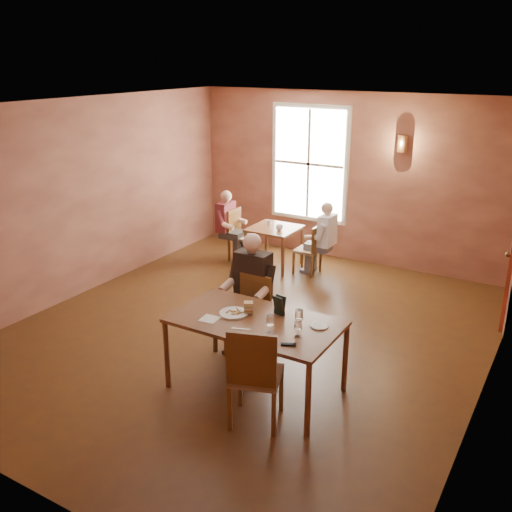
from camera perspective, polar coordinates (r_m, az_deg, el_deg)
The scene contains 29 objects.
ground at distance 7.83m, azimuth -0.75°, elevation -7.69°, with size 6.00×7.00×0.01m, color brown.
wall_back at distance 10.33m, azimuth 9.45°, elevation 7.62°, with size 6.00×0.04×3.00m, color brown.
wall_front at distance 4.84m, azimuth -23.11°, elevation -7.54°, with size 6.00×0.04×3.00m, color brown.
wall_left at distance 9.14m, azimuth -17.15°, elevation 5.49°, with size 0.04×7.00×3.00m, color brown.
wall_right at distance 6.32m, azimuth 23.10°, elevation -1.28°, with size 0.04×7.00×3.00m, color brown.
ceiling at distance 6.99m, azimuth -0.86°, elevation 14.77°, with size 6.00×7.00×0.04m, color white.
window at distance 10.55m, azimuth 5.32°, elevation 9.16°, with size 1.36×0.10×1.96m, color white.
wall_sconce at distance 9.83m, azimuth 14.42°, elevation 10.84°, with size 0.16×0.16×0.28m, color brown.
main_table at distance 6.42m, azimuth -0.05°, elevation -9.86°, with size 1.83×1.03×0.86m, color brown, non-canonical shape.
chair_diner_main at distance 7.11m, azimuth -0.85°, elevation -6.15°, with size 0.44×0.44×1.00m, color brown, non-canonical shape.
diner_main at distance 6.99m, azimuth -0.99°, elevation -4.58°, with size 0.58×0.58×1.45m, color black, non-canonical shape.
chair_empty at distance 5.84m, azimuth 0.04°, elevation -11.63°, with size 0.49×0.49×1.11m, color #412A14, non-canonical shape.
plate_food at distance 6.35m, azimuth -2.25°, elevation -5.66°, with size 0.32×0.32×0.04m, color white.
sandwich at distance 6.34m, azimuth -0.76°, elevation -5.30°, with size 0.10×0.09×0.12m, color tan.
goblet_a at distance 6.03m, azimuth 4.31°, elevation -6.19°, with size 0.09×0.09×0.22m, color white, non-canonical shape.
goblet_b at distance 5.84m, azimuth 4.21°, elevation -7.19°, with size 0.08×0.08×0.20m, color white, non-canonical shape.
goblet_c at distance 5.90m, azimuth 1.43°, elevation -6.75°, with size 0.09×0.09×0.22m, color white, non-canonical shape.
menu_stand at distance 6.30m, azimuth 2.36°, elevation -4.95°, with size 0.13×0.07×0.22m, color black.
knife at distance 6.03m, azimuth -1.51°, elevation -7.29°, with size 0.21×0.02×0.00m, color silver.
napkin at distance 6.25m, azimuth -4.66°, elevation -6.30°, with size 0.19×0.19×0.01m, color white.
side_plate at distance 6.11m, azimuth 6.35°, elevation -6.96°, with size 0.19×0.19×0.02m, color silver.
sunglasses at distance 5.71m, azimuth 3.26°, elevation -8.83°, with size 0.15×0.05×0.02m, color black.
second_table at distance 10.10m, azimuth 1.84°, elevation 0.91°, with size 0.82×0.82×0.72m, color brown, non-canonical shape.
chair_diner_white at distance 9.80m, azimuth 5.17°, elevation 0.71°, with size 0.38×0.38×0.87m, color brown, non-canonical shape.
diner_white at distance 9.73m, azimuth 5.36°, elevation 1.68°, with size 0.49×0.49×1.23m, color white, non-canonical shape.
chair_diner_maroon at distance 10.38m, azimuth -1.30°, elevation 2.07°, with size 0.42×0.42×0.94m, color #562D1D, non-canonical shape.
diner_maroon at distance 10.35m, azimuth -1.45°, elevation 2.89°, with size 0.50×0.50×1.24m, color maroon, non-canonical shape.
cup_a at distance 9.82m, azimuth 2.36°, elevation 2.85°, with size 0.12×0.12×0.10m, color silver.
cup_b at distance 10.13m, azimuth 1.30°, elevation 3.35°, with size 0.09×0.09×0.08m, color white.
Camera 1 is at (3.63, -5.94, 3.57)m, focal length 40.00 mm.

